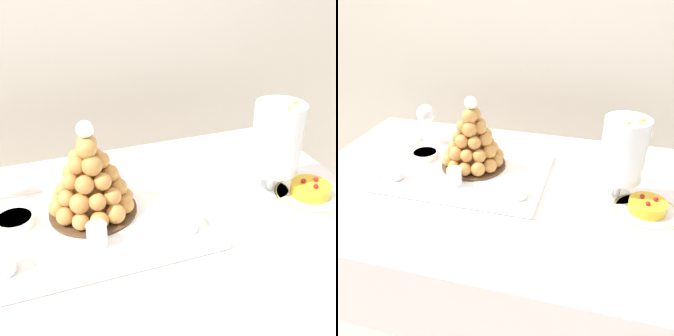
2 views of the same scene
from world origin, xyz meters
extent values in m
cube|color=silver|center=(0.00, 0.92, 1.25)|extent=(4.80, 0.10, 2.50)
cylinder|color=brown|center=(-0.56, 0.35, 0.38)|extent=(0.04, 0.04, 0.77)
cylinder|color=brown|center=(0.56, 0.35, 0.38)|extent=(0.04, 0.04, 0.77)
cube|color=brown|center=(0.00, 0.00, 0.78)|extent=(1.23, 0.82, 0.02)
cube|color=white|center=(0.00, 0.00, 0.79)|extent=(1.29, 0.88, 0.00)
cube|color=white|center=(0.00, -0.44, 0.65)|extent=(1.29, 0.01, 0.26)
cube|color=white|center=(0.00, 0.44, 0.65)|extent=(1.29, 0.01, 0.26)
cube|color=white|center=(-0.11, 0.04, 0.79)|extent=(0.56, 0.41, 0.01)
cube|color=white|center=(-0.11, -0.16, 0.81)|extent=(0.56, 0.01, 0.02)
cube|color=white|center=(-0.11, 0.24, 0.81)|extent=(0.56, 0.01, 0.02)
cube|color=white|center=(-0.38, 0.04, 0.81)|extent=(0.01, 0.41, 0.02)
cube|color=white|center=(0.17, 0.04, 0.81)|extent=(0.01, 0.41, 0.02)
cylinder|color=white|center=(-0.11, 0.04, 0.80)|extent=(0.37, 0.37, 0.00)
cylinder|color=#4C331E|center=(-0.10, 0.09, 0.80)|extent=(0.23, 0.23, 0.01)
cone|color=#AA6C34|center=(-0.10, 0.09, 0.91)|extent=(0.15, 0.15, 0.20)
sphere|color=#CA8943|center=(-0.01, 0.09, 0.83)|extent=(0.05, 0.05, 0.05)
sphere|color=#CC8C44|center=(-0.02, 0.13, 0.83)|extent=(0.05, 0.05, 0.05)
sphere|color=#CC8C44|center=(-0.05, 0.16, 0.83)|extent=(0.05, 0.05, 0.05)
sphere|color=#C68540|center=(-0.10, 0.18, 0.83)|extent=(0.04, 0.04, 0.04)
sphere|color=#CA8943|center=(-0.14, 0.16, 0.83)|extent=(0.05, 0.05, 0.05)
sphere|color=#C98842|center=(-0.17, 0.13, 0.83)|extent=(0.05, 0.05, 0.05)
sphere|color=#C88841|center=(-0.18, 0.09, 0.83)|extent=(0.05, 0.05, 0.05)
sphere|color=#C5833E|center=(-0.17, 0.04, 0.83)|extent=(0.05, 0.05, 0.05)
sphere|color=#CB8A43|center=(-0.14, 0.01, 0.83)|extent=(0.04, 0.04, 0.04)
sphere|color=#C68540|center=(-0.10, 0.00, 0.83)|extent=(0.05, 0.05, 0.05)
sphere|color=#CB8B43|center=(-0.05, 0.01, 0.83)|extent=(0.05, 0.05, 0.05)
sphere|color=#C78641|center=(-0.02, 0.04, 0.83)|extent=(0.05, 0.05, 0.05)
sphere|color=#C5833F|center=(-0.03, 0.11, 0.87)|extent=(0.04, 0.04, 0.04)
sphere|color=#C5843F|center=(-0.06, 0.15, 0.87)|extent=(0.05, 0.05, 0.05)
sphere|color=#C5843F|center=(-0.10, 0.16, 0.87)|extent=(0.05, 0.05, 0.05)
sphere|color=#C88741|center=(-0.14, 0.14, 0.87)|extent=(0.05, 0.05, 0.05)
sphere|color=#CA8943|center=(-0.16, 0.11, 0.87)|extent=(0.04, 0.04, 0.04)
sphere|color=#CA8A43|center=(-0.16, 0.06, 0.87)|extent=(0.04, 0.04, 0.04)
sphere|color=#C88741|center=(-0.13, 0.03, 0.87)|extent=(0.05, 0.05, 0.05)
sphere|color=#CA8942|center=(-0.09, 0.02, 0.87)|extent=(0.04, 0.04, 0.04)
sphere|color=#C98942|center=(-0.05, 0.03, 0.87)|extent=(0.05, 0.05, 0.05)
sphere|color=#C98942|center=(-0.03, 0.07, 0.87)|extent=(0.05, 0.05, 0.05)
sphere|color=#CB8B43|center=(-0.06, 0.12, 0.91)|extent=(0.05, 0.05, 0.05)
sphere|color=#C5843F|center=(-0.10, 0.14, 0.91)|extent=(0.04, 0.04, 0.04)
sphere|color=#CC8C44|center=(-0.14, 0.12, 0.91)|extent=(0.05, 0.05, 0.05)
sphere|color=#C88741|center=(-0.14, 0.08, 0.91)|extent=(0.04, 0.04, 0.04)
sphere|color=#C78641|center=(-0.12, 0.04, 0.91)|extent=(0.05, 0.05, 0.05)
sphere|color=#CA8A43|center=(-0.07, 0.04, 0.91)|extent=(0.04, 0.04, 0.04)
sphere|color=#CA8A43|center=(-0.05, 0.08, 0.91)|extent=(0.05, 0.05, 0.05)
sphere|color=#CA8A43|center=(-0.08, 0.12, 0.95)|extent=(0.05, 0.05, 0.05)
sphere|color=#C68540|center=(-0.12, 0.11, 0.95)|extent=(0.05, 0.05, 0.05)
sphere|color=#C78640|center=(-0.13, 0.07, 0.95)|extent=(0.04, 0.04, 0.04)
sphere|color=#C5843F|center=(-0.09, 0.06, 0.95)|extent=(0.05, 0.05, 0.05)
sphere|color=#CA8A43|center=(-0.06, 0.08, 0.95)|extent=(0.04, 0.04, 0.04)
sphere|color=#C5833F|center=(-0.09, 0.10, 0.99)|extent=(0.05, 0.05, 0.05)
sphere|color=#CA8A43|center=(-0.10, 0.07, 0.99)|extent=(0.05, 0.05, 0.05)
sphere|color=white|center=(-0.10, 0.09, 1.04)|extent=(0.04, 0.04, 0.04)
cylinder|color=silver|center=(-0.32, -0.07, 0.83)|extent=(0.05, 0.05, 0.06)
cylinder|color=gold|center=(-0.32, -0.07, 0.81)|extent=(0.05, 0.05, 0.02)
cylinder|color=#EAC166|center=(-0.32, -0.07, 0.83)|extent=(0.05, 0.05, 0.02)
sphere|color=brown|center=(-0.32, -0.07, 0.85)|extent=(0.01, 0.01, 0.01)
cylinder|color=silver|center=(-0.11, -0.05, 0.83)|extent=(0.05, 0.05, 0.06)
cylinder|color=gold|center=(-0.11, -0.05, 0.81)|extent=(0.04, 0.04, 0.02)
cylinder|color=#EAC166|center=(-0.11, -0.05, 0.83)|extent=(0.04, 0.04, 0.02)
sphere|color=brown|center=(-0.12, -0.05, 0.84)|extent=(0.01, 0.01, 0.01)
cylinder|color=silver|center=(0.11, -0.06, 0.83)|extent=(0.06, 0.06, 0.05)
cylinder|color=gold|center=(0.11, -0.06, 0.81)|extent=(0.05, 0.05, 0.02)
cylinder|color=#EAC166|center=(0.11, -0.06, 0.83)|extent=(0.05, 0.05, 0.02)
sphere|color=brown|center=(0.12, -0.07, 0.84)|extent=(0.02, 0.02, 0.02)
cylinder|color=white|center=(-0.29, 0.10, 0.81)|extent=(0.10, 0.10, 0.02)
cylinder|color=#F2CC59|center=(-0.29, 0.10, 0.82)|extent=(0.09, 0.09, 0.00)
cylinder|color=white|center=(0.41, 0.03, 0.79)|extent=(0.10, 0.10, 0.01)
cylinder|color=white|center=(0.41, 0.03, 0.83)|extent=(0.02, 0.02, 0.07)
cylinder|color=white|center=(0.41, 0.03, 0.96)|extent=(0.13, 0.13, 0.19)
cylinder|color=pink|center=(0.43, 0.03, 0.88)|extent=(0.05, 0.05, 0.05)
cylinder|color=#F9A54C|center=(0.40, 0.04, 0.88)|extent=(0.05, 0.05, 0.03)
cylinder|color=#72B2E0|center=(0.39, 0.01, 0.88)|extent=(0.07, 0.05, 0.07)
cylinder|color=pink|center=(0.42, 0.04, 0.90)|extent=(0.06, 0.06, 0.06)
cylinder|color=#72B2E0|center=(0.40, 0.05, 0.90)|extent=(0.06, 0.05, 0.06)
cylinder|color=#F9A54C|center=(0.39, 0.02, 0.90)|extent=(0.06, 0.05, 0.06)
cylinder|color=yellow|center=(0.42, 0.02, 0.90)|extent=(0.05, 0.05, 0.03)
cylinder|color=pink|center=(0.42, 0.04, 0.92)|extent=(0.06, 0.05, 0.05)
cylinder|color=#E54C47|center=(0.39, 0.02, 0.92)|extent=(0.05, 0.05, 0.05)
cylinder|color=#9ED860|center=(0.43, 0.01, 0.92)|extent=(0.05, 0.04, 0.04)
cylinder|color=brown|center=(0.40, 0.05, 0.95)|extent=(0.06, 0.05, 0.05)
cylinder|color=#D199D8|center=(0.38, 0.03, 0.95)|extent=(0.05, 0.05, 0.05)
cylinder|color=#72B2E0|center=(0.42, 0.00, 0.95)|extent=(0.06, 0.05, 0.04)
cylinder|color=#D199D8|center=(0.44, 0.04, 0.95)|extent=(0.06, 0.05, 0.05)
cylinder|color=#D199D8|center=(0.39, 0.06, 0.97)|extent=(0.07, 0.05, 0.07)
cylinder|color=yellow|center=(0.40, 0.02, 0.97)|extent=(0.06, 0.05, 0.06)
cylinder|color=#F9A54C|center=(0.44, 0.05, 0.97)|extent=(0.07, 0.05, 0.07)
cylinder|color=#9ED860|center=(0.37, 0.03, 0.99)|extent=(0.06, 0.04, 0.06)
cylinder|color=brown|center=(0.40, 0.00, 0.99)|extent=(0.05, 0.05, 0.04)
cylinder|color=#72B2E0|center=(0.44, 0.03, 0.99)|extent=(0.05, 0.05, 0.05)
cylinder|color=#E54C47|center=(0.41, 0.06, 0.99)|extent=(0.05, 0.05, 0.05)
cylinder|color=#72B2E0|center=(0.39, 0.02, 1.02)|extent=(0.05, 0.05, 0.04)
cylinder|color=pink|center=(0.43, 0.00, 1.02)|extent=(0.05, 0.05, 0.04)
cylinder|color=#F9A54C|center=(0.42, 0.04, 1.02)|extent=(0.05, 0.05, 0.04)
cylinder|color=#9ED860|center=(0.40, 0.05, 1.02)|extent=(0.07, 0.06, 0.06)
cylinder|color=yellow|center=(0.39, 0.00, 1.04)|extent=(0.06, 0.06, 0.05)
cylinder|color=yellow|center=(0.44, 0.03, 1.04)|extent=(0.06, 0.05, 0.06)
cylinder|color=#F9A54C|center=(0.40, 0.04, 1.04)|extent=(0.05, 0.05, 0.05)
cylinder|color=white|center=(0.50, -0.03, 0.79)|extent=(0.20, 0.20, 0.01)
torus|color=gold|center=(0.50, -0.03, 0.80)|extent=(0.19, 0.19, 0.00)
cylinder|color=yellow|center=(0.50, -0.03, 0.81)|extent=(0.11, 0.11, 0.03)
sphere|color=#A51923|center=(0.52, -0.03, 0.84)|extent=(0.01, 0.01, 0.01)
sphere|color=#A51923|center=(0.48, -0.02, 0.84)|extent=(0.01, 0.01, 0.01)
sphere|color=#A51923|center=(0.49, -0.06, 0.84)|extent=(0.01, 0.01, 0.01)
cylinder|color=silver|center=(-0.34, 0.23, 0.79)|extent=(0.06, 0.06, 0.00)
cylinder|color=silver|center=(-0.34, 0.23, 0.84)|extent=(0.01, 0.01, 0.09)
sphere|color=silver|center=(-0.34, 0.23, 0.92)|extent=(0.07, 0.07, 0.07)
camera|label=1|loc=(-0.23, -0.84, 1.44)|focal=45.09mm
camera|label=2|loc=(0.34, -1.05, 1.47)|focal=40.97mm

